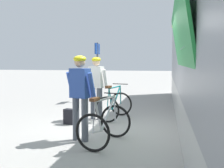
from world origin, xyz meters
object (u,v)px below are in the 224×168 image
(backpack_on_platform, at_px, (70,117))
(bicycle_near_teal, at_px, (114,105))
(cyclist_far_in_blue, at_px, (80,90))
(bicycle_far_silver, at_px, (105,124))
(platform_sign_post, at_px, (97,62))
(cyclist_near_in_white, at_px, (96,82))

(backpack_on_platform, bearing_deg, bicycle_near_teal, 52.87)
(cyclist_far_in_blue, height_order, backpack_on_platform, cyclist_far_in_blue)
(bicycle_far_silver, bearing_deg, cyclist_far_in_blue, 166.27)
(platform_sign_post, bearing_deg, bicycle_far_silver, -74.04)
(platform_sign_post, bearing_deg, backpack_on_platform, -85.73)
(bicycle_near_teal, bearing_deg, cyclist_far_in_blue, -97.47)
(bicycle_near_teal, xyz_separation_m, platform_sign_post, (-1.33, 3.23, 1.22))
(cyclist_near_in_white, bearing_deg, bicycle_near_teal, 14.73)
(cyclist_far_in_blue, xyz_separation_m, platform_sign_post, (-1.04, 5.42, 0.57))
(bicycle_near_teal, bearing_deg, platform_sign_post, 112.43)
(cyclist_far_in_blue, distance_m, bicycle_far_silver, 0.86)
(bicycle_near_teal, xyz_separation_m, backpack_on_platform, (-1.03, -0.87, -0.20))
(cyclist_near_in_white, height_order, cyclist_far_in_blue, same)
(cyclist_near_in_white, xyz_separation_m, bicycle_far_silver, (0.75, -2.20, -0.65))
(platform_sign_post, bearing_deg, cyclist_near_in_white, -75.95)
(platform_sign_post, bearing_deg, cyclist_far_in_blue, -79.11)
(bicycle_far_silver, relative_size, backpack_on_platform, 3.01)
(bicycle_near_teal, relative_size, bicycle_far_silver, 0.99)
(bicycle_far_silver, distance_m, backpack_on_platform, 1.96)
(cyclist_near_in_white, bearing_deg, bicycle_far_silver, -71.20)
(cyclist_far_in_blue, relative_size, bicycle_near_teal, 1.48)
(cyclist_near_in_white, xyz_separation_m, bicycle_near_teal, (0.49, 0.13, -0.65))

